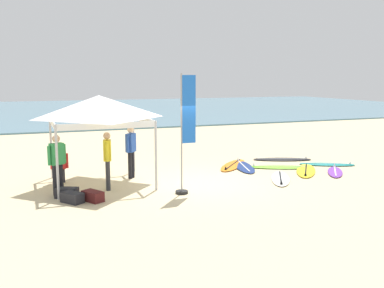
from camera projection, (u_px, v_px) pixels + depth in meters
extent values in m
plane|color=beige|center=(198.00, 184.00, 13.39)|extent=(80.00, 80.00, 0.00)
cube|color=#568499|center=(78.00, 110.00, 43.53)|extent=(80.00, 36.00, 0.10)
cylinder|color=#B7B7BC|center=(57.00, 163.00, 11.50)|extent=(0.07, 0.07, 2.05)
cylinder|color=#B7B7BC|center=(156.00, 156.00, 12.48)|extent=(0.07, 0.07, 2.05)
cylinder|color=#B7B7BC|center=(51.00, 147.00, 14.04)|extent=(0.07, 0.07, 2.05)
cylinder|color=#B7B7BC|center=(134.00, 143.00, 15.02)|extent=(0.07, 0.07, 2.05)
cube|color=white|center=(108.00, 126.00, 11.85)|extent=(2.76, 0.03, 0.18)
cube|color=white|center=(93.00, 117.00, 14.39)|extent=(2.76, 0.03, 0.18)
cube|color=white|center=(52.00, 123.00, 12.63)|extent=(0.03, 2.76, 0.18)
cube|color=white|center=(143.00, 120.00, 13.61)|extent=(0.03, 2.76, 0.18)
pyramid|color=white|center=(99.00, 107.00, 13.05)|extent=(2.88, 2.88, 0.70)
ellipsoid|color=orange|center=(233.00, 165.00, 16.09)|extent=(2.09, 2.22, 0.07)
cube|color=black|center=(233.00, 164.00, 16.08)|extent=(1.40, 1.55, 0.01)
cone|color=black|center=(226.00, 168.00, 15.16)|extent=(0.09, 0.09, 0.12)
ellipsoid|color=white|center=(280.00, 178.00, 13.95)|extent=(1.60, 2.14, 0.07)
cube|color=black|center=(280.00, 177.00, 13.95)|extent=(0.98, 1.59, 0.01)
cone|color=black|center=(281.00, 182.00, 13.08)|extent=(0.09, 0.09, 0.12)
ellipsoid|color=purple|center=(335.00, 172.00, 14.92)|extent=(1.50, 1.74, 0.07)
cube|color=white|center=(335.00, 171.00, 14.91)|extent=(0.98, 1.25, 0.01)
cone|color=white|center=(335.00, 165.00, 15.61)|extent=(0.09, 0.09, 0.12)
ellipsoid|color=black|center=(282.00, 159.00, 17.23)|extent=(2.39, 1.43, 0.07)
cube|color=white|center=(282.00, 158.00, 17.23)|extent=(1.85, 0.76, 0.01)
cone|color=white|center=(306.00, 157.00, 17.22)|extent=(0.09, 0.09, 0.12)
ellipsoid|color=#7AD12D|center=(280.00, 167.00, 15.74)|extent=(2.37, 1.52, 0.07)
cube|color=white|center=(280.00, 166.00, 15.74)|extent=(1.82, 0.85, 0.01)
cone|color=white|center=(254.00, 164.00, 15.77)|extent=(0.09, 0.09, 0.12)
ellipsoid|color=#19847F|center=(327.00, 164.00, 16.23)|extent=(2.08, 1.44, 0.07)
cube|color=white|center=(327.00, 163.00, 16.23)|extent=(1.58, 0.84, 0.01)
cone|color=white|center=(350.00, 162.00, 16.13)|extent=(0.09, 0.09, 0.12)
ellipsoid|color=yellow|center=(306.00, 170.00, 15.16)|extent=(1.93, 2.28, 0.07)
cube|color=black|center=(306.00, 169.00, 15.15)|extent=(1.24, 1.64, 0.01)
cone|color=black|center=(306.00, 174.00, 14.22)|extent=(0.09, 0.09, 0.12)
ellipsoid|color=navy|center=(243.00, 166.00, 15.85)|extent=(1.29, 2.51, 0.07)
cube|color=white|center=(243.00, 165.00, 15.85)|extent=(0.60, 1.99, 0.01)
cone|color=white|center=(238.00, 159.00, 16.81)|extent=(0.09, 0.09, 0.12)
cylinder|color=black|center=(55.00, 180.00, 11.97)|extent=(0.13, 0.13, 0.88)
cylinder|color=black|center=(61.00, 179.00, 12.10)|extent=(0.13, 0.13, 0.88)
cube|color=#2D8C47|center=(57.00, 154.00, 11.92)|extent=(0.42, 0.35, 0.60)
sphere|color=tan|center=(56.00, 139.00, 11.86)|extent=(0.21, 0.21, 0.21)
cylinder|color=#2D8C47|center=(49.00, 156.00, 11.76)|extent=(0.09, 0.09, 0.54)
cylinder|color=#2D8C47|center=(64.00, 154.00, 12.09)|extent=(0.09, 0.09, 0.54)
cylinder|color=#2D2D33|center=(108.00, 176.00, 12.54)|extent=(0.13, 0.13, 0.88)
cylinder|color=#2D2D33|center=(108.00, 174.00, 12.72)|extent=(0.13, 0.13, 0.88)
cube|color=yellow|center=(107.00, 150.00, 12.52)|extent=(0.28, 0.40, 0.60)
sphere|color=tan|center=(107.00, 136.00, 12.45)|extent=(0.21, 0.21, 0.21)
cylinder|color=yellow|center=(107.00, 152.00, 12.29)|extent=(0.09, 0.09, 0.54)
cylinder|color=yellow|center=(107.00, 150.00, 12.74)|extent=(0.09, 0.09, 0.54)
cylinder|color=black|center=(132.00, 164.00, 14.18)|extent=(0.13, 0.13, 0.88)
cylinder|color=black|center=(130.00, 165.00, 14.01)|extent=(0.13, 0.13, 0.88)
cube|color=#2851B2|center=(131.00, 143.00, 13.98)|extent=(0.40, 0.42, 0.60)
sphere|color=beige|center=(130.00, 130.00, 13.92)|extent=(0.21, 0.21, 0.21)
cylinder|color=#2851B2|center=(134.00, 142.00, 14.20)|extent=(0.09, 0.09, 0.54)
cylinder|color=#2851B2|center=(128.00, 144.00, 13.77)|extent=(0.09, 0.09, 0.54)
cylinder|color=#2D2D33|center=(57.00, 176.00, 13.46)|extent=(0.13, 0.13, 0.45)
cylinder|color=#2D2D33|center=(63.00, 175.00, 13.53)|extent=(0.13, 0.13, 0.45)
cube|color=red|center=(59.00, 161.00, 13.42)|extent=(0.37, 0.23, 0.52)
sphere|color=tan|center=(59.00, 148.00, 13.36)|extent=(0.21, 0.21, 0.21)
cylinder|color=red|center=(52.00, 162.00, 13.33)|extent=(0.09, 0.09, 0.47)
cylinder|color=red|center=(67.00, 161.00, 13.51)|extent=(0.09, 0.09, 0.47)
cylinder|color=#99999E|center=(182.00, 135.00, 12.00)|extent=(0.04, 0.04, 3.40)
cube|color=blue|center=(189.00, 109.00, 11.98)|extent=(0.40, 0.02, 1.90)
cylinder|color=black|center=(182.00, 192.00, 12.26)|extent=(0.36, 0.36, 0.08)
cube|color=#232328|center=(72.00, 198.00, 11.34)|extent=(0.61, 0.67, 0.28)
cube|color=#232328|center=(67.00, 193.00, 11.81)|extent=(0.68, 0.55, 0.28)
cube|color=#4C1919|center=(93.00, 196.00, 11.47)|extent=(0.58, 0.68, 0.28)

